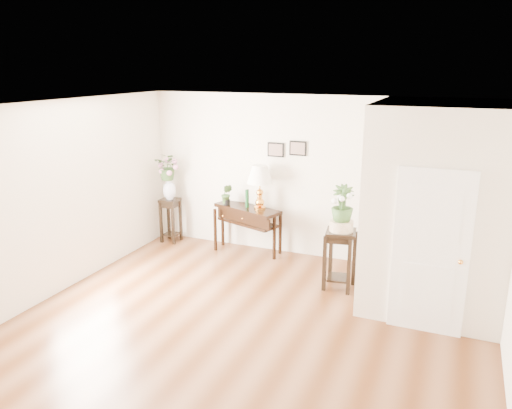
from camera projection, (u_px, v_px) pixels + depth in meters
The scene contains 20 objects.
floor at pixel (248, 326), 6.45m from camera, with size 6.00×5.50×0.02m, color brown.
ceiling at pixel (247, 107), 5.70m from camera, with size 6.00×5.50×0.02m, color white.
wall_back at pixel (311, 178), 8.52m from camera, with size 6.00×0.02×2.80m, color beige.
wall_front at pixel (96, 330), 3.63m from camera, with size 6.00×0.02×2.80m, color beige.
wall_left at pixel (57, 199), 7.19m from camera, with size 0.02×5.50×2.80m, color beige.
partition at pixel (438, 205), 6.88m from camera, with size 1.80×1.95×2.80m, color beige.
door at pixel (430, 253), 6.08m from camera, with size 0.90×0.05×2.10m, color white.
art_print_left at pixel (276, 150), 8.62m from camera, with size 0.30×0.02×0.25m, color black.
art_print_right at pixel (298, 148), 8.46m from camera, with size 0.30×0.02×0.25m, color black.
wall_ornament at pixel (374, 153), 7.16m from camera, with size 0.51×0.51×0.07m, color #DC9041.
console_table at pixel (247, 230), 8.93m from camera, with size 1.26×0.42×0.84m, color black.
table_lamp at pixel (260, 189), 8.63m from camera, with size 0.45×0.45×0.78m, color orange.
green_vase at pixel (247, 198), 8.77m from camera, with size 0.07×0.07×0.32m, color #0F3919.
potted_plant at pixel (227, 195), 8.91m from camera, with size 0.20×0.16×0.36m, color #2F4F22.
plant_stand_a at pixel (171, 220), 9.48m from camera, with size 0.33×0.33×0.84m, color black.
porcelain_vase at pixel (169, 187), 9.30m from camera, with size 0.24×0.24×0.41m, color silver, non-canonical shape.
lily_arrangement at pixel (168, 164), 9.19m from camera, with size 0.46×0.40×0.51m, color #2F4F22.
plant_stand_b at pixel (340, 260), 7.47m from camera, with size 0.43×0.43×0.91m, color black.
ceramic_bowl at pixel (341, 226), 7.32m from camera, with size 0.35×0.35×0.16m, color beige.
narcissus at pixel (342, 204), 7.23m from camera, with size 0.32×0.32×0.57m, color #2F4F22.
Camera 1 is at (2.32, -5.30, 3.26)m, focal length 35.00 mm.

